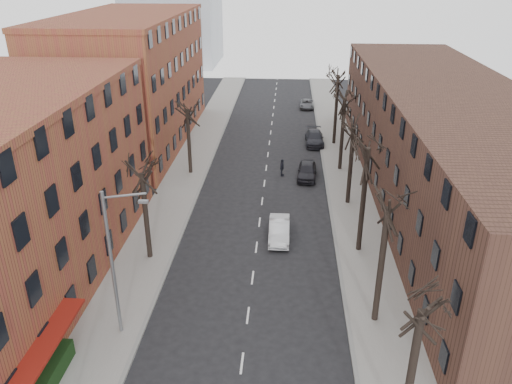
# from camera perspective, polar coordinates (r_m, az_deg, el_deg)

# --- Properties ---
(sidewalk_left) EXTENTS (4.00, 90.00, 0.15)m
(sidewalk_left) POSITION_cam_1_polar(r_m,az_deg,el_deg) (52.13, -7.69, 2.63)
(sidewalk_left) COLOR gray
(sidewalk_left) RESTS_ON ground
(sidewalk_right) EXTENTS (4.00, 90.00, 0.15)m
(sidewalk_right) POSITION_cam_1_polar(r_m,az_deg,el_deg) (51.48, 10.07, 2.17)
(sidewalk_right) COLOR gray
(sidewalk_right) RESTS_ON ground
(building_left_far) EXTENTS (12.00, 28.00, 14.00)m
(building_left_far) POSITION_cam_1_polar(r_m,az_deg,el_deg) (60.45, -14.07, 12.09)
(building_left_far) COLOR brown
(building_left_far) RESTS_ON ground
(building_right) EXTENTS (12.00, 50.00, 10.00)m
(building_right) POSITION_cam_1_polar(r_m,az_deg,el_deg) (46.84, 20.91, 5.04)
(building_right) COLOR #462B21
(building_right) RESTS_ON ground
(awning_left) EXTENTS (1.20, 7.00, 0.15)m
(awning_left) POSITION_cam_1_polar(r_m,az_deg,el_deg) (29.12, -21.97, -19.58)
(awning_left) COLOR maroon
(awning_left) RESTS_ON ground
(tree_right_b) EXTENTS (5.20, 5.20, 10.80)m
(tree_right_b) POSITION_cam_1_polar(r_m,az_deg,el_deg) (31.65, 13.36, -14.11)
(tree_right_b) COLOR black
(tree_right_b) RESTS_ON ground
(tree_right_c) EXTENTS (5.20, 5.20, 11.60)m
(tree_right_c) POSITION_cam_1_polar(r_m,az_deg,el_deg) (38.14, 11.59, -6.58)
(tree_right_c) COLOR black
(tree_right_c) RESTS_ON ground
(tree_right_d) EXTENTS (5.20, 5.20, 10.00)m
(tree_right_d) POSITION_cam_1_polar(r_m,az_deg,el_deg) (45.12, 10.39, -1.31)
(tree_right_d) COLOR black
(tree_right_d) RESTS_ON ground
(tree_right_e) EXTENTS (5.20, 5.20, 10.80)m
(tree_right_e) POSITION_cam_1_polar(r_m,az_deg,el_deg) (52.39, 9.52, 2.53)
(tree_right_e) COLOR black
(tree_right_e) RESTS_ON ground
(tree_right_f) EXTENTS (5.20, 5.20, 11.60)m
(tree_right_f) POSITION_cam_1_polar(r_m,az_deg,el_deg) (59.84, 8.87, 5.42)
(tree_right_f) COLOR black
(tree_right_f) RESTS_ON ground
(tree_left_a) EXTENTS (5.20, 5.20, 9.50)m
(tree_left_a) POSITION_cam_1_polar(r_m,az_deg,el_deg) (37.32, -11.98, -7.38)
(tree_left_a) COLOR black
(tree_left_a) RESTS_ON ground
(tree_left_b) EXTENTS (5.20, 5.20, 9.50)m
(tree_left_b) POSITION_cam_1_polar(r_m,az_deg,el_deg) (51.17, -7.46, 2.12)
(tree_left_b) COLOR black
(tree_left_b) RESTS_ON ground
(streetlight) EXTENTS (2.45, 0.22, 9.03)m
(streetlight) POSITION_cam_1_polar(r_m,az_deg,el_deg) (28.12, -15.89, -7.36)
(streetlight) COLOR slate
(streetlight) RESTS_ON ground
(silver_sedan) EXTENTS (1.59, 4.49, 1.48)m
(silver_sedan) POSITION_cam_1_polar(r_m,az_deg,el_deg) (38.63, 2.67, -4.35)
(silver_sedan) COLOR silver
(silver_sedan) RESTS_ON ground
(parked_car_near) EXTENTS (2.16, 4.66, 1.55)m
(parked_car_near) POSITION_cam_1_polar(r_m,az_deg,el_deg) (49.67, 5.85, 2.46)
(parked_car_near) COLOR black
(parked_car_near) RESTS_ON ground
(parked_car_mid) EXTENTS (2.15, 5.16, 1.49)m
(parked_car_mid) POSITION_cam_1_polar(r_m,az_deg,el_deg) (59.39, 6.70, 6.16)
(parked_car_mid) COLOR #21222A
(parked_car_mid) RESTS_ON ground
(parked_car_far) EXTENTS (2.09, 4.29, 1.17)m
(parked_car_far) POSITION_cam_1_polar(r_m,az_deg,el_deg) (74.86, 5.82, 9.99)
(parked_car_far) COLOR #595C61
(parked_car_far) RESTS_ON ground
(pedestrian_crossing) EXTENTS (0.60, 1.09, 1.76)m
(pedestrian_crossing) POSITION_cam_1_polar(r_m,az_deg,el_deg) (49.93, 2.99, 2.81)
(pedestrian_crossing) COLOR black
(pedestrian_crossing) RESTS_ON ground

